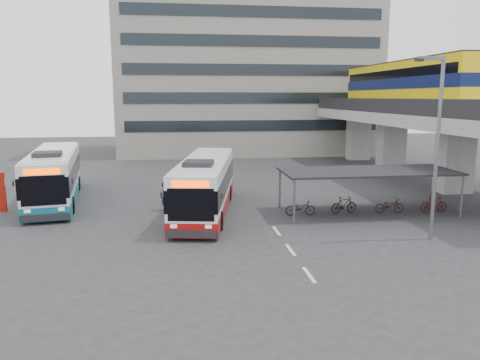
{
  "coord_description": "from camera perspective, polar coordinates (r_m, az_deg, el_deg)",
  "views": [
    {
      "loc": [
        -2.36,
        -22.49,
        6.73
      ],
      "look_at": [
        1.12,
        3.78,
        2.0
      ],
      "focal_mm": 35.0,
      "sensor_mm": 36.0,
      "label": 1
    }
  ],
  "objects": [
    {
      "name": "sign_totem_north",
      "position": [
        30.91,
        -27.09,
        -1.27
      ],
      "size": [
        0.51,
        0.17,
        2.36
      ],
      "rotation": [
        0.0,
        0.0,
        0.03
      ],
      "color": "#971209",
      "rests_on": "ground"
    },
    {
      "name": "bus_teal",
      "position": [
        32.63,
        -21.67,
        0.46
      ],
      "size": [
        4.38,
        12.33,
        3.57
      ],
      "rotation": [
        0.0,
        0.0,
        0.15
      ],
      "color": "white",
      "rests_on": "ground"
    },
    {
      "name": "lamp_post",
      "position": [
        23.35,
        22.75,
        4.74
      ],
      "size": [
        1.5,
        0.31,
        8.52
      ],
      "rotation": [
        0.0,
        0.0,
        0.09
      ],
      "color": "#595B60",
      "rests_on": "ground"
    },
    {
      "name": "viaduct",
      "position": [
        41.26,
        20.68,
        8.79
      ],
      "size": [
        8.0,
        32.0,
        9.68
      ],
      "color": "gray",
      "rests_on": "ground"
    },
    {
      "name": "bike_shelter",
      "position": [
        28.15,
        15.18,
        -0.66
      ],
      "size": [
        10.0,
        4.0,
        2.54
      ],
      "color": "#595B60",
      "rests_on": "ground"
    },
    {
      "name": "road_markings",
      "position": [
        21.18,
        6.18,
        -8.45
      ],
      "size": [
        0.15,
        7.6,
        0.01
      ],
      "color": "beige",
      "rests_on": "ground"
    },
    {
      "name": "office_block",
      "position": [
        59.37,
        0.6,
        15.69
      ],
      "size": [
        30.0,
        15.0,
        25.0
      ],
      "primitive_type": "cube",
      "color": "gray",
      "rests_on": "ground"
    },
    {
      "name": "pedestrian",
      "position": [
        28.28,
        -9.11,
        -1.98
      ],
      "size": [
        0.42,
        0.63,
        1.73
      ],
      "primitive_type": "imported",
      "rotation": [
        0.0,
        0.0,
        1.56
      ],
      "color": "black",
      "rests_on": "ground"
    },
    {
      "name": "bus_main",
      "position": [
        27.43,
        -4.24,
        -0.68
      ],
      "size": [
        4.53,
        11.94,
        3.45
      ],
      "rotation": [
        0.0,
        0.0,
        -0.18
      ],
      "color": "white",
      "rests_on": "ground"
    },
    {
      "name": "ground",
      "position": [
        23.59,
        -1.51,
        -6.46
      ],
      "size": [
        120.0,
        120.0,
        0.0
      ],
      "primitive_type": "plane",
      "color": "#28282B",
      "rests_on": "ground"
    }
  ]
}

